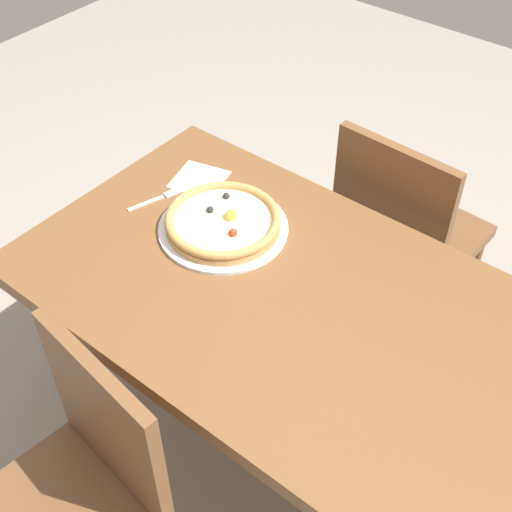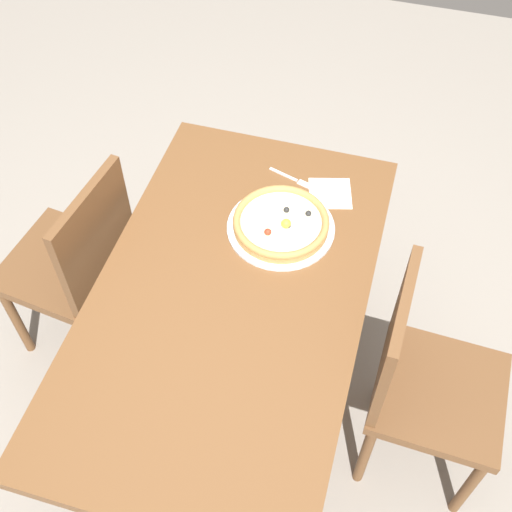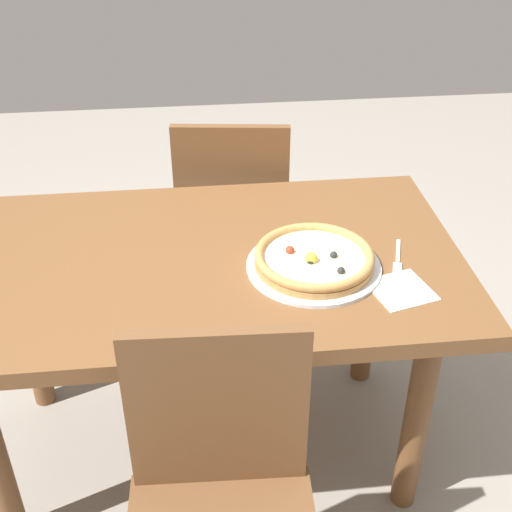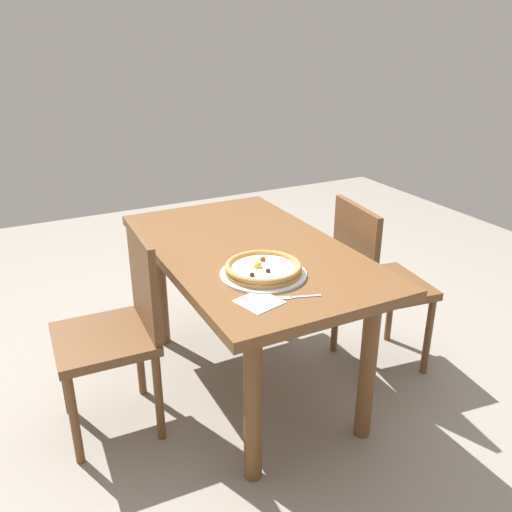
# 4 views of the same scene
# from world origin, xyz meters

# --- Properties ---
(ground_plane) EXTENTS (6.00, 6.00, 0.00)m
(ground_plane) POSITION_xyz_m (0.00, 0.00, 0.00)
(ground_plane) COLOR gray
(dining_table) EXTENTS (1.38, 0.80, 0.73)m
(dining_table) POSITION_xyz_m (0.00, 0.00, 0.63)
(dining_table) COLOR brown
(dining_table) RESTS_ON ground
(chair_near) EXTENTS (0.45, 0.45, 0.88)m
(chair_near) POSITION_xyz_m (-0.14, -0.62, 0.49)
(chair_near) COLOR brown
(chair_near) RESTS_ON ground
(plate) EXTENTS (0.35, 0.35, 0.01)m
(plate) POSITION_xyz_m (-0.29, 0.08, 0.73)
(plate) COLOR silver
(plate) RESTS_ON dining_table
(pizza) EXTENTS (0.31, 0.31, 0.05)m
(pizza) POSITION_xyz_m (-0.29, 0.08, 0.76)
(pizza) COLOR #B78447
(pizza) RESTS_ON plate
(fork) EXTENTS (0.07, 0.16, 0.00)m
(fork) POSITION_xyz_m (-0.51, 0.07, 0.73)
(fork) COLOR silver
(fork) RESTS_ON dining_table
(napkin) EXTENTS (0.17, 0.17, 0.00)m
(napkin) POSITION_xyz_m (-0.48, 0.20, 0.73)
(napkin) COLOR white
(napkin) RESTS_ON dining_table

